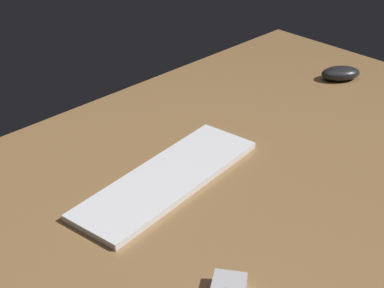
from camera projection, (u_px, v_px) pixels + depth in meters
The scene contains 3 objects.
desk at pixel (224, 175), 116.98cm from camera, with size 140.00×84.00×2.00cm, color olive.
keyboard at pixel (167, 178), 112.87cm from camera, with size 40.73×12.68×1.27cm, color white.
computer_mouse at pixel (341, 73), 152.08cm from camera, with size 9.93×5.71×3.33cm, color black.
Camera 1 is at (-73.44, -65.04, 65.31)cm, focal length 56.74 mm.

